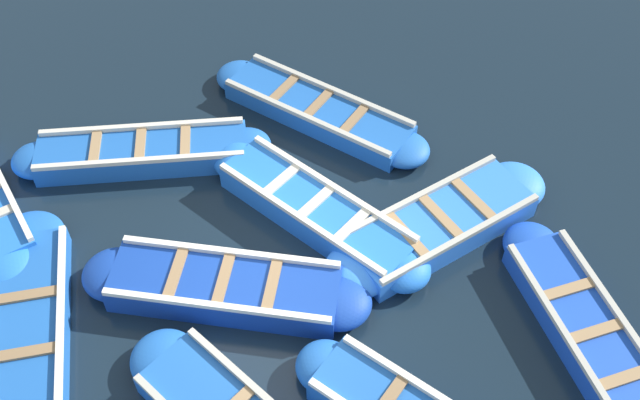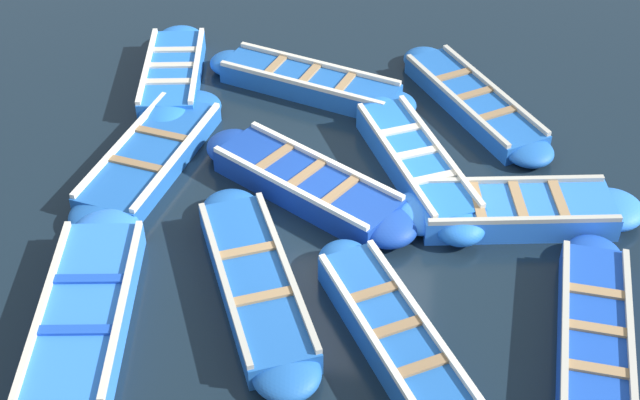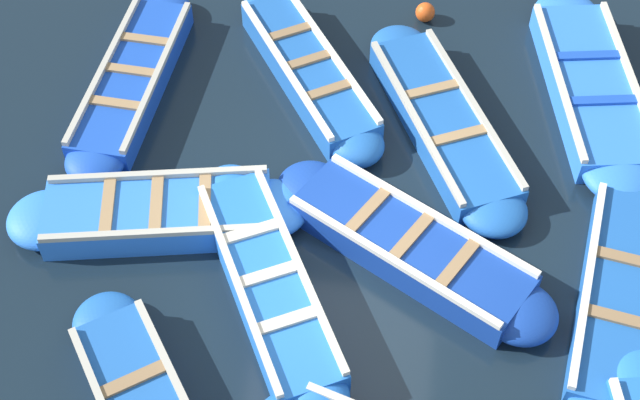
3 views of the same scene
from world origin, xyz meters
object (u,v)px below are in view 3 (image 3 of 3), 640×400
boat_outer_right (443,122)px  boat_far_corner (269,285)px  boat_near_quay (591,88)px  boat_stern_in (628,297)px  boat_bow_out (410,247)px  boat_drifting (133,79)px  buoy_orange_near (425,12)px  boat_broadside (308,71)px  boat_centre (159,214)px

boat_outer_right → boat_far_corner: size_ratio=1.07×
boat_outer_right → boat_near_quay: boat_near_quay is taller
boat_stern_in → boat_outer_right: (-2.14, 2.43, 0.02)m
boat_bow_out → boat_drifting: boat_bow_out is taller
boat_outer_right → boat_stern_in: bearing=-48.6°
boat_far_corner → boat_bow_out: bearing=25.0°
buoy_orange_near → boat_outer_right: bearing=-81.5°
boat_drifting → boat_near_quay: (6.16, 0.57, 0.01)m
boat_stern_in → boat_drifting: (-6.34, 2.72, 0.02)m
boat_bow_out → boat_far_corner: 1.69m
boat_broadside → boat_outer_right: 1.98m
boat_stern_in → boat_drifting: boat_drifting is taller
boat_centre → buoy_orange_near: 5.10m
boat_broadside → boat_near_quay: boat_broadside is taller
buoy_orange_near → boat_centre: bearing=-125.7°
boat_near_quay → buoy_orange_near: bearing=149.6°
boat_broadside → boat_stern_in: boat_broadside is taller
boat_stern_in → boat_broadside: bearing=141.9°
boat_drifting → boat_far_corner: 3.88m
boat_drifting → boat_far_corner: boat_far_corner is taller
boat_bow_out → boat_centre: size_ratio=0.99×
boat_near_quay → boat_far_corner: boat_far_corner is taller
boat_near_quay → boat_centre: bearing=-152.0°
boat_drifting → boat_stern_in: bearing=-23.2°
boat_bow_out → boat_far_corner: bearing=-155.0°
boat_stern_in → boat_centre: (-5.45, 0.49, 0.04)m
boat_far_corner → boat_outer_right: bearing=56.5°
boat_drifting → boat_near_quay: 6.18m
boat_broadside → boat_centre: boat_broadside is taller
boat_near_quay → boat_far_corner: size_ratio=1.14×
boat_outer_right → boat_centre: bearing=-149.6°
boat_centre → boat_drifting: (-0.89, 2.23, -0.02)m
buoy_orange_near → boat_stern_in: bearing=-62.0°
boat_near_quay → buoy_orange_near: size_ratio=14.44×
boat_broadside → boat_bow_out: bearing=-60.9°
boat_broadside → boat_outer_right: bearing=-20.7°
boat_bow_out → boat_outer_right: 2.09m
boat_outer_right → buoy_orange_near: bearing=98.5°
boat_outer_right → boat_near_quay: bearing=23.8°
boat_far_corner → buoy_orange_near: 5.22m
boat_bow_out → boat_near_quay: (2.27, 2.93, -0.02)m
boat_bow_out → boat_drifting: (-3.89, 2.36, -0.03)m
boat_bow_out → boat_drifting: 4.55m
boat_broadside → boat_bow_out: 3.17m
boat_centre → buoy_orange_near: (2.98, 4.14, -0.04)m
boat_bow_out → buoy_orange_near: (-0.02, 4.27, -0.05)m
boat_broadside → boat_bow_out: (1.54, -2.77, -0.01)m
boat_centre → boat_near_quay: bearing=28.0°
boat_drifting → buoy_orange_near: 4.32m
boat_near_quay → buoy_orange_near: 2.65m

